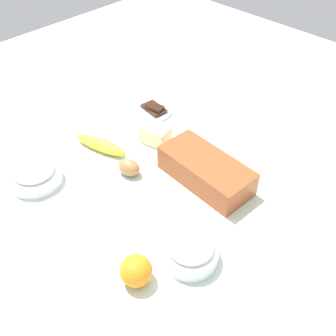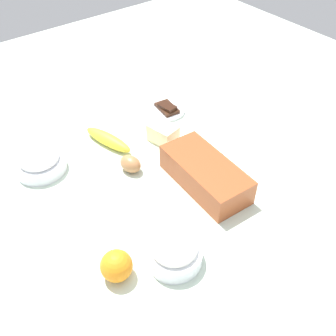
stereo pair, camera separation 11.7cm
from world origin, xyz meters
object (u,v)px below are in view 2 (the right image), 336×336
object	(u,v)px
flour_bowl	(174,252)
chocolate_plate	(167,110)
sugar_bowl	(40,162)
orange_fruit	(116,266)
banana	(108,140)
egg_near_butter	(130,164)
butter_block	(163,134)
loaf_pan	(205,174)

from	to	relation	value
flour_bowl	chocolate_plate	world-z (taller)	flour_bowl
sugar_bowl	orange_fruit	world-z (taller)	orange_fruit
sugar_bowl	orange_fruit	size ratio (longest dim) A/B	2.01
banana	egg_near_butter	distance (m)	0.15
orange_fruit	butter_block	size ratio (longest dim) A/B	0.85
loaf_pan	sugar_bowl	world-z (taller)	loaf_pan
butter_block	sugar_bowl	bearing A→B (deg)	-107.25
banana	chocolate_plate	xyz separation A→B (m)	(-0.03, 0.27, -0.01)
banana	chocolate_plate	bearing A→B (deg)	96.61
flour_bowl	egg_near_butter	bearing A→B (deg)	163.65
flour_bowl	sugar_bowl	bearing A→B (deg)	-167.16
egg_near_butter	chocolate_plate	bearing A→B (deg)	122.90
sugar_bowl	butter_block	size ratio (longest dim) A/B	1.71
butter_block	orange_fruit	bearing A→B (deg)	-49.20
banana	orange_fruit	xyz separation A→B (m)	(0.43, -0.24, 0.02)
banana	chocolate_plate	world-z (taller)	banana
loaf_pan	banana	size ratio (longest dim) A/B	1.51
egg_near_butter	chocolate_plate	world-z (taller)	egg_near_butter
sugar_bowl	egg_near_butter	size ratio (longest dim) A/B	2.18
loaf_pan	chocolate_plate	world-z (taller)	loaf_pan
loaf_pan	egg_near_butter	xyz separation A→B (m)	(-0.18, -0.14, -0.02)
egg_near_butter	flour_bowl	bearing A→B (deg)	-16.35
flour_bowl	chocolate_plate	xyz separation A→B (m)	(-0.51, 0.38, -0.02)
chocolate_plate	orange_fruit	bearing A→B (deg)	-47.43
loaf_pan	orange_fruit	xyz separation A→B (m)	(0.10, -0.37, -0.00)
loaf_pan	chocolate_plate	distance (m)	0.39
sugar_bowl	egg_near_butter	xyz separation A→B (m)	(0.17, 0.21, -0.00)
chocolate_plate	flour_bowl	bearing A→B (deg)	-36.08
flour_bowl	butter_block	bearing A→B (deg)	146.03
egg_near_butter	butter_block	bearing A→B (deg)	108.05
flour_bowl	butter_block	world-z (taller)	flour_bowl
flour_bowl	orange_fruit	xyz separation A→B (m)	(-0.05, -0.13, 0.00)
chocolate_plate	sugar_bowl	bearing A→B (deg)	-89.02
butter_block	chocolate_plate	xyz separation A→B (m)	(-0.13, 0.11, -0.02)
flour_bowl	orange_fruit	size ratio (longest dim) A/B	1.79
banana	flour_bowl	bearing A→B (deg)	-12.81
banana	chocolate_plate	distance (m)	0.27
banana	egg_near_butter	world-z (taller)	egg_near_butter
sugar_bowl	orange_fruit	distance (m)	0.46
chocolate_plate	egg_near_butter	bearing A→B (deg)	-57.10
butter_block	loaf_pan	bearing A→B (deg)	-6.40
loaf_pan	flour_bowl	xyz separation A→B (m)	(0.15, -0.24, -0.01)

